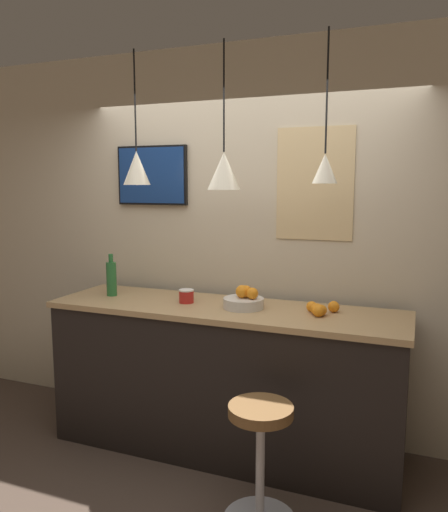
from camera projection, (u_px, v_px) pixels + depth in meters
ground_plane at (182, 504)px, 2.95m from camera, size 14.00×14.00×0.00m
back_wall at (246, 241)px, 3.78m from camera, size 8.00×0.06×2.90m
service_counter at (224, 379)px, 3.50m from camera, size 2.46×0.69×1.05m
bar_stool at (260, 446)px, 2.74m from camera, size 0.41×0.41×0.69m
fruit_bowl at (244, 300)px, 3.37m from camera, size 0.27×0.27×0.16m
orange_pile at (320, 309)px, 3.20m from camera, size 0.21×0.23×0.08m
juice_bottle at (111, 278)px, 3.74m from camera, size 0.08×0.08×0.32m
spread_jar at (186, 296)px, 3.53m from camera, size 0.11×0.11×0.09m
pendant_lamp_left at (137, 167)px, 3.53m from camera, size 0.19×0.19×0.93m
pendant_lamp_middle at (224, 170)px, 3.29m from camera, size 0.22×0.22×0.96m
pendant_lamp_right at (325, 167)px, 3.05m from camera, size 0.16×0.16×0.92m
mounted_tv at (152, 175)px, 3.94m from camera, size 0.60×0.04×0.46m
wall_poster at (315, 184)px, 3.50m from camera, size 0.54×0.01×0.79m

